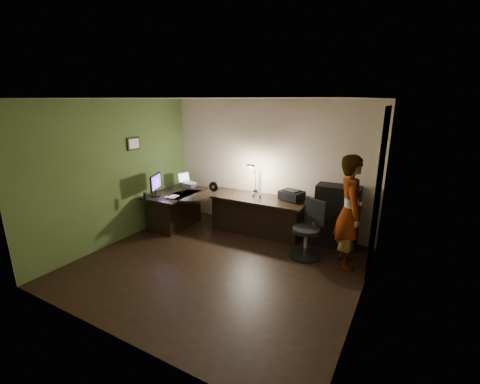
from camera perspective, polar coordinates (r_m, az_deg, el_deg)
The scene contains 27 objects.
floor at distance 5.55m, azimuth -4.06°, elevation -12.93°, with size 4.50×4.00×0.01m, color black.
ceiling at distance 4.85m, azimuth -4.72°, elevation 16.31°, with size 4.50×4.00×0.01m, color silver.
wall_back at distance 6.74m, azimuth 5.11°, elevation 4.66°, with size 4.50×0.01×2.70m, color tan.
wall_front at distance 3.63m, azimuth -22.24°, elevation -6.75°, with size 4.50×0.01×2.70m, color tan.
wall_left at distance 6.52m, azimuth -21.14°, elevation 3.23°, with size 0.01×4.00×2.70m, color tan.
wall_right at distance 4.27m, azimuth 21.82°, elevation -3.32°, with size 0.01×4.00×2.70m, color tan.
green_wall_overlay at distance 6.51m, azimuth -21.06°, elevation 3.22°, with size 0.00×4.00×2.70m, color #405727.
arched_doorway at distance 5.38m, azimuth 23.36°, elevation -0.14°, with size 0.01×0.90×2.60m, color black.
french_door at distance 3.87m, azimuth 19.89°, elevation -9.90°, with size 0.02×0.92×2.10m, color white.
framed_picture at distance 6.70m, azimuth -18.44°, elevation 8.17°, with size 0.04×0.30×0.25m, color black.
desk_left at distance 7.10m, azimuth -11.23°, elevation -3.05°, with size 0.83×1.34×0.77m, color black.
desk_right at distance 6.61m, azimuth 2.75°, elevation -4.18°, with size 2.08×0.73×0.78m, color black.
cabinet at distance 6.27m, azimuth 16.80°, elevation -4.14°, with size 0.78×0.39×1.18m, color black.
laptop_stand at distance 7.25m, azimuth -9.05°, elevation 1.20°, with size 0.26×0.21×0.11m, color silver.
laptop at distance 7.21m, azimuth -9.10°, elevation 2.43°, with size 0.30×0.28×0.21m, color silver.
monitor at distance 6.75m, azimuth -14.81°, elevation 0.70°, with size 0.10×0.49×0.33m, color black.
mouse at distance 6.58m, azimuth -12.97°, elevation -0.89°, with size 0.06×0.09×0.04m, color silver.
phone at distance 6.31m, azimuth -8.59°, elevation -1.51°, with size 0.06×0.12×0.01m, color black.
pen at distance 6.94m, azimuth -10.24°, elevation 0.05°, with size 0.01×0.13×0.01m, color black.
speaker at distance 6.48m, azimuth -16.53°, elevation -0.83°, with size 0.06×0.06×0.16m, color black.
notepad at distance 6.62m, azimuth -11.80°, elevation -0.82°, with size 0.16×0.22×0.01m, color silver.
desk_fan at distance 6.46m, azimuth -4.59°, elevation 0.52°, with size 0.20×0.11×0.31m, color black.
headphones at distance 6.45m, azimuth 3.00°, elevation -0.49°, with size 0.19×0.08×0.09m, color navy.
printer at distance 6.35m, azimuth 9.15°, elevation -0.49°, with size 0.43×0.34×0.19m, color black.
desk_lamp at distance 6.69m, azimuth 2.79°, elevation 2.72°, with size 0.16×0.31×0.68m, color black.
office_chair at distance 5.73m, azimuth 11.71°, elevation -6.59°, with size 0.56×0.56×1.01m, color black.
person at distance 5.47m, azimuth 18.96°, elevation -3.40°, with size 0.67×0.45×1.88m, color #D8A88C.
Camera 1 is at (2.70, -4.03, 2.69)m, focal length 24.00 mm.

